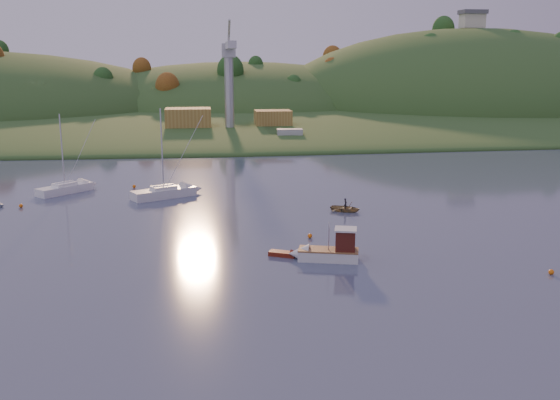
{
  "coord_description": "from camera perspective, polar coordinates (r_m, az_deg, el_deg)",
  "views": [
    {
      "loc": [
        -4.89,
        -31.93,
        18.96
      ],
      "look_at": [
        3.57,
        35.06,
        3.64
      ],
      "focal_mm": 40.0,
      "sensor_mm": 36.0,
      "label": 1
    }
  ],
  "objects": [
    {
      "name": "buoy_1",
      "position": [
        67.65,
        2.75,
        -3.29
      ],
      "size": [
        0.5,
        0.5,
        0.5
      ],
      "primitive_type": "sphere",
      "color": "orange",
      "rests_on": "ground"
    },
    {
      "name": "dock_crane",
      "position": [
        150.49,
        -4.68,
        12.06
      ],
      "size": [
        3.2,
        28.0,
        20.3
      ],
      "color": "#B7B7BC",
      "rests_on": "wharf"
    },
    {
      "name": "canoe",
      "position": [
        79.72,
        6.0,
        -0.76
      ],
      "size": [
        4.71,
        4.36,
        0.8
      ],
      "primitive_type": "imported",
      "rotation": [
        0.0,
        0.0,
        1.01
      ],
      "color": "#958152",
      "rests_on": "ground"
    },
    {
      "name": "buoy_0",
      "position": [
        61.44,
        23.55,
        -6.06
      ],
      "size": [
        0.5,
        0.5,
        0.5
      ],
      "primitive_type": "sphere",
      "color": "orange",
      "rests_on": "ground"
    },
    {
      "name": "hilltop_house",
      "position": [
        248.37,
        17.18,
        15.57
      ],
      "size": [
        9.0,
        7.0,
        6.45
      ],
      "color": "beige",
      "rests_on": "hill_right"
    },
    {
      "name": "work_vessel",
      "position": [
        142.45,
        0.89,
        5.63
      ],
      "size": [
        13.72,
        5.65,
        3.46
      ],
      "rotation": [
        0.0,
        0.0,
        -0.06
      ],
      "color": "slate",
      "rests_on": "ground"
    },
    {
      "name": "buoy_3",
      "position": [
        96.24,
        -13.19,
        1.23
      ],
      "size": [
        0.5,
        0.5,
        0.5
      ],
      "primitive_type": "sphere",
      "color": "orange",
      "rests_on": "ground"
    },
    {
      "name": "hillside_trees",
      "position": [
        217.82,
        -5.94,
        7.72
      ],
      "size": [
        280.0,
        50.0,
        32.0
      ],
      "primitive_type": null,
      "color": "#184518",
      "rests_on": "ground"
    },
    {
      "name": "sailboat_far",
      "position": [
        88.61,
        -10.58,
        0.73
      ],
      "size": [
        9.17,
        6.55,
        12.42
      ],
      "rotation": [
        0.0,
        0.0,
        0.49
      ],
      "color": "silver",
      "rests_on": "ground"
    },
    {
      "name": "buoy_2",
      "position": [
        88.08,
        -22.61,
        -0.48
      ],
      "size": [
        0.5,
        0.5,
        0.5
      ],
      "primitive_type": "sphere",
      "color": "orange",
      "rests_on": "ground"
    },
    {
      "name": "wharf",
      "position": [
        155.27,
        -3.52,
        6.19
      ],
      "size": [
        42.0,
        16.0,
        2.4
      ],
      "primitive_type": "cube",
      "color": "slate",
      "rests_on": "ground"
    },
    {
      "name": "sailboat_near",
      "position": [
        95.28,
        -19.06,
        1.04
      ],
      "size": [
        7.56,
        7.55,
        11.4
      ],
      "rotation": [
        0.0,
        0.0,
        0.78
      ],
      "color": "white",
      "rests_on": "ground"
    },
    {
      "name": "shore_slope",
      "position": [
        197.91,
        -5.8,
        7.22
      ],
      "size": [
        640.0,
        150.0,
        7.0
      ],
      "primitive_type": "ellipsoid",
      "color": "#295120",
      "rests_on": "ground"
    },
    {
      "name": "red_tender",
      "position": [
        61.4,
        0.77,
        -4.99
      ],
      "size": [
        3.28,
        2.3,
        1.06
      ],
      "rotation": [
        0.0,
        0.0,
        -0.44
      ],
      "color": "#631B0E",
      "rests_on": "ground"
    },
    {
      "name": "shed_west",
      "position": [
        155.61,
        -8.38,
        7.42
      ],
      "size": [
        11.0,
        8.0,
        4.8
      ],
      "primitive_type": "cube",
      "color": "olive",
      "rests_on": "wharf"
    },
    {
      "name": "hill_right",
      "position": [
        248.67,
        16.67,
        7.88
      ],
      "size": [
        150.0,
        130.0,
        60.0
      ],
      "primitive_type": "ellipsoid",
      "color": "#295120",
      "rests_on": "ground"
    },
    {
      "name": "paddler",
      "position": [
        79.65,
        6.0,
        -0.53
      ],
      "size": [
        0.57,
        0.63,
        1.45
      ],
      "primitive_type": "imported",
      "rotation": [
        0.0,
        0.0,
        1.01
      ],
      "color": "black",
      "rests_on": "ground"
    },
    {
      "name": "hill_center",
      "position": [
        243.13,
        -3.7,
        8.28
      ],
      "size": [
        140.0,
        120.0,
        36.0
      ],
      "primitive_type": "ellipsoid",
      "color": "#295120",
      "rests_on": "ground"
    },
    {
      "name": "far_shore",
      "position": [
        262.67,
        -6.18,
        8.56
      ],
      "size": [
        620.0,
        220.0,
        1.5
      ],
      "primitive_type": "cube",
      "color": "#295120",
      "rests_on": "ground"
    },
    {
      "name": "ground",
      "position": [
        37.46,
        1.37,
        -17.63
      ],
      "size": [
        500.0,
        500.0,
        0.0
      ],
      "primitive_type": "plane",
      "color": "#323F52",
      "rests_on": "ground"
    },
    {
      "name": "shed_east",
      "position": [
        157.63,
        -0.66,
        7.48
      ],
      "size": [
        9.0,
        7.0,
        4.0
      ],
      "primitive_type": "cube",
      "color": "olive",
      "rests_on": "wharf"
    },
    {
      "name": "fishing_boat",
      "position": [
        60.26,
        4.03,
        -4.64
      ],
      "size": [
        7.06,
        3.76,
        4.31
      ],
      "rotation": [
        0.0,
        0.0,
        2.88
      ],
      "color": "silver",
      "rests_on": "ground"
    }
  ]
}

